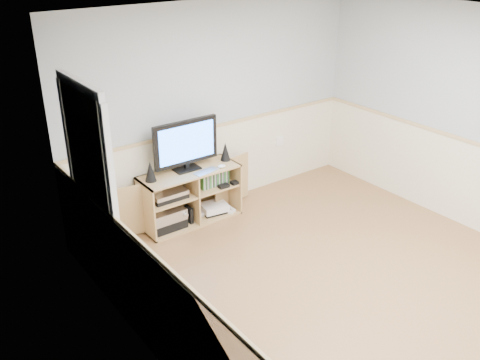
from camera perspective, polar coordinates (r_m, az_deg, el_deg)
name	(u,v)px	position (r m, az deg, el deg)	size (l,w,h in m)	color
room	(342,168)	(4.93, 10.87, 1.24)	(4.04, 4.54, 2.54)	#A37948
media_cabinet	(188,194)	(6.38, -5.58, -1.49)	(1.87, 0.45, 0.65)	tan
monitor	(186,144)	(6.12, -5.79, 3.87)	(0.81, 0.18, 0.60)	black
speaker_left	(150,171)	(5.96, -9.55, 0.92)	(0.13, 0.13, 0.23)	black
speaker_right	(225,151)	(6.43, -1.58, 3.06)	(0.12, 0.12, 0.22)	black
keyboard	(206,171)	(6.16, -3.61, 0.91)	(0.31, 0.13, 0.01)	silver
mouse	(222,166)	(6.26, -1.96, 1.49)	(0.10, 0.06, 0.04)	white
av_components	(167,212)	(6.25, -7.79, -3.38)	(0.50, 0.31, 0.47)	black
game_consoles	(213,208)	(6.59, -2.90, -3.04)	(0.46, 0.30, 0.11)	white
game_cases	(213,178)	(6.41, -2.86, 0.24)	(0.38, 0.14, 0.19)	#3F8C3F
wall_outlet	(279,141)	(7.24, 4.23, 4.19)	(0.12, 0.03, 0.12)	white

